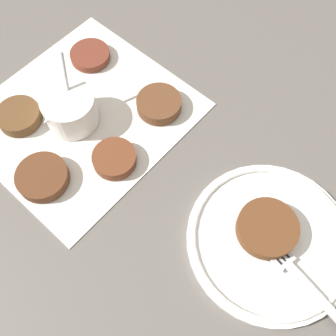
# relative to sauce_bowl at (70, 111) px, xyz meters

# --- Properties ---
(ground_plane) EXTENTS (4.00, 4.00, 0.00)m
(ground_plane) POSITION_rel_sauce_bowl_xyz_m (0.01, 0.03, -0.03)
(ground_plane) COLOR #605B56
(napkin) EXTENTS (0.35, 0.32, 0.00)m
(napkin) POSITION_rel_sauce_bowl_xyz_m (-0.01, 0.00, -0.03)
(napkin) COLOR silver
(napkin) RESTS_ON ground_plane
(sauce_bowl) EXTENTS (0.09, 0.09, 0.11)m
(sauce_bowl) POSITION_rel_sauce_bowl_xyz_m (0.00, 0.00, 0.00)
(sauce_bowl) COLOR white
(sauce_bowl) RESTS_ON napkin
(fritter_0) EXTENTS (0.07, 0.07, 0.01)m
(fritter_0) POSITION_rel_sauce_bowl_xyz_m (-0.11, -0.07, -0.02)
(fritter_0) COLOR brown
(fritter_0) RESTS_ON napkin
(fritter_1) EXTENTS (0.07, 0.07, 0.02)m
(fritter_1) POSITION_rel_sauce_bowl_xyz_m (0.01, 0.11, -0.02)
(fritter_1) COLOR brown
(fritter_1) RESTS_ON napkin
(fritter_2) EXTENTS (0.07, 0.07, 0.02)m
(fritter_2) POSITION_rel_sauce_bowl_xyz_m (0.06, -0.07, -0.02)
(fritter_2) COLOR brown
(fritter_2) RESTS_ON napkin
(fritter_3) EXTENTS (0.08, 0.08, 0.02)m
(fritter_3) POSITION_rel_sauce_bowl_xyz_m (-0.11, 0.09, -0.02)
(fritter_3) COLOR brown
(fritter_3) RESTS_ON napkin
(fritter_4) EXTENTS (0.08, 0.08, 0.02)m
(fritter_4) POSITION_rel_sauce_bowl_xyz_m (0.11, 0.04, -0.02)
(fritter_4) COLOR brown
(fritter_4) RESTS_ON napkin
(serving_plate) EXTENTS (0.24, 0.24, 0.02)m
(serving_plate) POSITION_rel_sauce_bowl_xyz_m (-0.03, 0.36, -0.02)
(serving_plate) COLOR white
(serving_plate) RESTS_ON ground_plane
(fritter_on_plate) EXTENTS (0.09, 0.09, 0.02)m
(fritter_on_plate) POSITION_rel_sauce_bowl_xyz_m (-0.04, 0.35, -0.00)
(fritter_on_plate) COLOR brown
(fritter_on_plate) RESTS_ON serving_plate
(fork) EXTENTS (0.06, 0.18, 0.00)m
(fork) POSITION_rel_sauce_bowl_xyz_m (-0.01, 0.40, -0.01)
(fork) COLOR silver
(fork) RESTS_ON serving_plate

